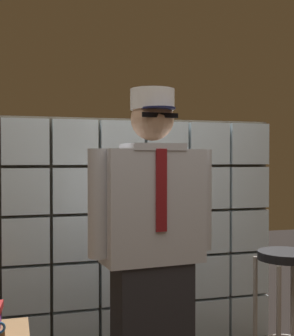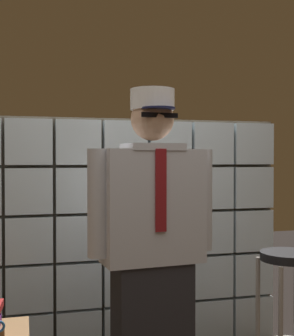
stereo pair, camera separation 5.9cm
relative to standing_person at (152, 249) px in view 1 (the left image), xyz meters
name	(u,v)px [view 1 (the left image)]	position (x,y,z in m)	size (l,w,h in m)	color
glass_block_wall	(122,236)	(0.05, 0.92, -0.08)	(2.31, 0.10, 1.65)	silver
standing_person	(152,249)	(0.00, 0.00, 0.00)	(0.68, 0.31, 1.70)	#28282D
bar_stool	(286,285)	(0.89, 0.17, -0.30)	(0.34, 0.34, 0.79)	black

